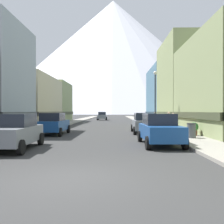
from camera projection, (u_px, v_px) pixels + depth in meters
name	position (u px, v px, depth m)	size (l,w,h in m)	color
ground_plane	(69.00, 179.00, 6.90)	(400.00, 400.00, 0.00)	#333333
sidewalk_left	(71.00, 122.00, 41.98)	(2.50, 100.00, 0.15)	gray
sidewalk_right	(144.00, 122.00, 41.81)	(2.50, 100.00, 0.15)	gray
storefront_left_2	(28.00, 102.00, 34.20)	(7.05, 12.88, 6.75)	beige
storefront_left_3	(42.00, 103.00, 45.54)	(9.83, 9.54, 7.22)	#8C9966
storefront_right_2	(189.00, 85.00, 31.47)	(6.76, 10.45, 10.91)	#8C9966
storefront_right_3	(169.00, 96.00, 43.08)	(6.80, 12.49, 9.52)	slate
car_left_0	(14.00, 131.00, 12.33)	(2.23, 4.47, 1.78)	slate
car_left_1	(53.00, 124.00, 20.10)	(2.07, 4.40, 1.78)	#19478C
car_right_0	(160.00, 129.00, 13.86)	(2.15, 4.44, 1.78)	#19478C
car_right_1	(144.00, 123.00, 21.45)	(2.09, 4.41, 1.78)	slate
car_driving_0	(102.00, 116.00, 53.66)	(2.06, 4.40, 1.78)	slate
trash_bin_right	(191.00, 130.00, 16.26)	(0.59, 0.59, 0.98)	#4C5156
potted_plant_0	(170.00, 125.00, 25.41)	(0.52, 0.52, 0.75)	brown
potted_plant_1	(194.00, 128.00, 17.77)	(0.64, 0.64, 0.96)	brown
pedestrian_0	(173.00, 123.00, 21.00)	(0.36, 0.36, 1.62)	maroon
pedestrian_1	(169.00, 122.00, 22.71)	(0.36, 0.36, 1.72)	brown
pedestrian_2	(155.00, 119.00, 30.95)	(0.36, 0.36, 1.63)	brown
streetlamp_right	(155.00, 91.00, 24.92)	(0.36, 0.36, 5.86)	black
mountain_backdrop	(113.00, 57.00, 266.72)	(253.99, 253.99, 122.34)	silver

